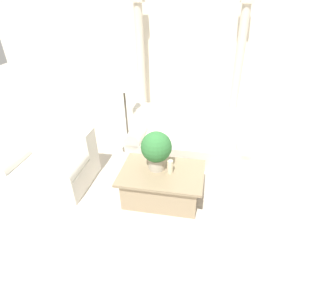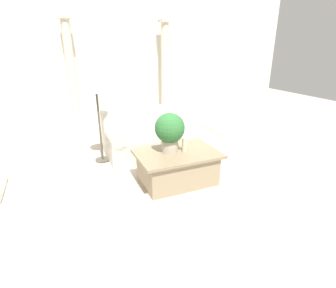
{
  "view_description": "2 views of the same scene",
  "coord_description": "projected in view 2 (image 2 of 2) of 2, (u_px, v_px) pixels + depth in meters",
  "views": [
    {
      "loc": [
        0.64,
        -3.47,
        2.75
      ],
      "look_at": [
        0.03,
        -0.03,
        0.65
      ],
      "focal_mm": 28.0,
      "sensor_mm": 36.0,
      "label": 1
    },
    {
      "loc": [
        -1.49,
        -3.73,
        1.95
      ],
      "look_at": [
        0.01,
        -0.22,
        0.5
      ],
      "focal_mm": 28.0,
      "sensor_mm": 36.0,
      "label": 2
    }
  ],
  "objects": [
    {
      "name": "wall_back",
      "position": [
        116.0,
        60.0,
        6.48
      ],
      "size": [
        10.0,
        0.06,
        3.2
      ],
      "color": "silver",
      "rests_on": "ground_plane"
    },
    {
      "name": "loveseat",
      "position": [
        42.0,
        181.0,
        3.31
      ],
      "size": [
        1.28,
        0.92,
        0.83
      ],
      "color": "silver",
      "rests_on": "ground_plane"
    },
    {
      "name": "floor_lamp",
      "position": [
        96.0,
        87.0,
        4.26
      ],
      "size": [
        0.4,
        0.4,
        1.53
      ],
      "color": "#4C473D",
      "rests_on": "ground_plane"
    },
    {
      "name": "sofa_long",
      "position": [
        163.0,
        134.0,
        5.08
      ],
      "size": [
        2.19,
        0.92,
        0.83
      ],
      "color": "beige",
      "rests_on": "ground_plane"
    },
    {
      "name": "column_right",
      "position": [
        165.0,
        72.0,
        6.72
      ],
      "size": [
        0.26,
        0.26,
        2.52
      ],
      "color": "beige",
      "rests_on": "ground_plane"
    },
    {
      "name": "column_left",
      "position": [
        72.0,
        76.0,
        5.88
      ],
      "size": [
        0.26,
        0.26,
        2.52
      ],
      "color": "beige",
      "rests_on": "ground_plane"
    },
    {
      "name": "potted_plant",
      "position": [
        170.0,
        130.0,
        3.75
      ],
      "size": [
        0.44,
        0.44,
        0.58
      ],
      "color": "#B2A893",
      "rests_on": "coffee_table"
    },
    {
      "name": "coffee_table",
      "position": [
        177.0,
        167.0,
        3.91
      ],
      "size": [
        1.2,
        0.81,
        0.48
      ],
      "color": "#998466",
      "rests_on": "ground_plane"
    },
    {
      "name": "pillar_candle",
      "position": [
        185.0,
        145.0,
        3.84
      ],
      "size": [
        0.08,
        0.08,
        0.2
      ],
      "color": "beige",
      "rests_on": "coffee_table"
    },
    {
      "name": "ground_plane",
      "position": [
        162.0,
        168.0,
        4.45
      ],
      "size": [
        16.0,
        16.0,
        0.0
      ],
      "primitive_type": "plane",
      "color": "#BCB2A3"
    }
  ]
}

